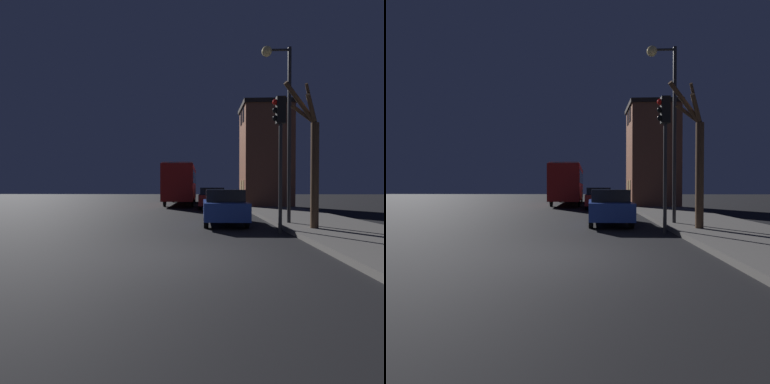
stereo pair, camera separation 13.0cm
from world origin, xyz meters
The scene contains 9 objects.
ground_plane centered at (0.00, 0.00, 0.00)m, with size 120.00×120.00×0.00m, color black.
brick_building centered at (5.25, 16.88, 4.10)m, with size 3.82×3.91×7.84m.
streetlamp centered at (3.47, 5.28, 4.81)m, with size 1.17×0.41×7.00m.
traffic_light centered at (2.94, 3.51, 3.31)m, with size 0.43×0.24×4.63m.
bare_tree centered at (4.08, 3.64, 2.57)m, with size 1.39×1.20×4.87m.
bus centered at (-1.59, 20.81, 2.08)m, with size 2.44×10.90×3.49m.
car_near_lane centered at (1.23, 5.96, 0.76)m, with size 1.72×3.91×1.47m.
car_mid_lane centered at (1.01, 15.40, 0.80)m, with size 1.90×4.67×1.54m.
car_far_lane centered at (1.02, 22.86, 0.79)m, with size 1.72×4.43×1.48m.
Camera 1 is at (0.31, -6.74, 1.57)m, focal length 28.00 mm.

